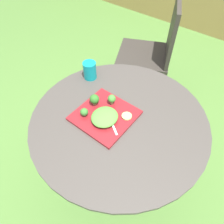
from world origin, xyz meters
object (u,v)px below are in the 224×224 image
object	(u,v)px
patio_chair	(155,47)
salad_plate	(105,115)
drinking_glass	(90,71)
fork	(110,120)

from	to	relation	value
patio_chair	salad_plate	world-z (taller)	patio_chair
drinking_glass	fork	world-z (taller)	drinking_glass
patio_chair	salad_plate	size ratio (longest dim) A/B	3.31
patio_chair	fork	distance (m)	1.03
fork	drinking_glass	bearing A→B (deg)	148.11
salad_plate	fork	distance (m)	0.05
patio_chair	drinking_glass	size ratio (longest dim) A/B	8.84
patio_chair	drinking_glass	bearing A→B (deg)	-90.91
drinking_glass	fork	bearing A→B (deg)	-31.89
patio_chair	salad_plate	xyz separation A→B (m)	(0.24, -0.96, 0.18)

